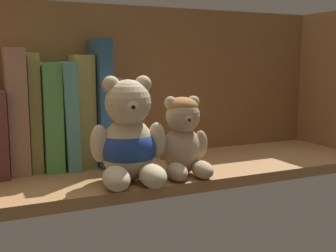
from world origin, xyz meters
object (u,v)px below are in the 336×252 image
object	(u,v)px
book_4	(49,116)
teddy_bear_larger	(129,141)
book_5	(65,114)
teddy_bear_smaller	(183,138)
book_3	(32,112)
book_6	(81,110)
book_7	(97,102)
book_8	(110,120)
book_2	(15,110)

from	to	relation	value
book_4	teddy_bear_larger	world-z (taller)	book_4
book_5	teddy_bear_smaller	bearing A→B (deg)	-42.58
book_5	teddy_bear_smaller	world-z (taller)	book_5
book_3	book_6	size ratio (longest dim) A/B	1.02
teddy_bear_smaller	book_3	bearing A→B (deg)	145.74
book_3	book_7	world-z (taller)	book_7
book_3	teddy_bear_larger	distance (cm)	21.38
book_4	book_7	size ratio (longest dim) A/B	0.82
teddy_bear_smaller	book_8	bearing A→B (deg)	117.68
book_7	book_2	bearing A→B (deg)	180.00
teddy_bear_smaller	book_7	bearing A→B (deg)	124.63
book_2	book_8	size ratio (longest dim) A/B	1.33
book_7	book_8	size ratio (longest dim) A/B	1.44
book_6	book_8	xyz separation A→B (cm)	(5.92, 0.00, -2.23)
book_3	book_5	size ratio (longest dim) A/B	1.08
book_2	book_7	bearing A→B (deg)	0.00
teddy_bear_larger	book_2	bearing A→B (deg)	135.29
book_2	book_6	distance (cm)	12.39
book_2	teddy_bear_smaller	distance (cm)	31.62
book_8	teddy_bear_smaller	world-z (taller)	book_8
book_5	teddy_bear_larger	bearing A→B (deg)	-66.03
book_8	teddy_bear_larger	xyz separation A→B (cm)	(-1.89, -16.24, -1.48)
book_2	book_6	xyz separation A→B (cm)	(12.38, 0.00, -0.59)
book_4	book_7	bearing A→B (deg)	0.00
book_4	book_6	xyz separation A→B (cm)	(6.34, 0.00, 0.72)
book_2	book_5	world-z (taller)	book_2
book_2	teddy_bear_smaller	size ratio (longest dim) A/B	1.60
book_7	teddy_bear_smaller	world-z (taller)	book_7
teddy_bear_smaller	book_6	bearing A→B (deg)	131.69
book_4	book_7	xyz separation A→B (cm)	(9.57, 0.00, 2.26)
book_3	book_7	xyz separation A→B (cm)	(12.57, 0.00, 1.37)
book_4	teddy_bear_larger	bearing A→B (deg)	-57.45
book_5	book_6	bearing A→B (deg)	0.00
book_4	teddy_bear_smaller	bearing A→B (deg)	-37.94
book_8	teddy_bear_larger	bearing A→B (deg)	-96.65
book_3	book_6	world-z (taller)	book_3
book_2	teddy_bear_larger	xyz separation A→B (cm)	(16.40, -16.24, -4.30)
book_6	book_8	world-z (taller)	book_6
book_2	teddy_bear_smaller	world-z (taller)	book_2
book_4	teddy_bear_smaller	distance (cm)	26.51
book_7	teddy_bear_smaller	xyz separation A→B (cm)	(11.17, -16.17, -5.57)
teddy_bear_larger	book_8	bearing A→B (deg)	83.35
book_3	teddy_bear_smaller	world-z (taller)	book_3
book_4	teddy_bear_smaller	xyz separation A→B (cm)	(20.74, -16.17, -3.31)
book_5	teddy_bear_larger	xyz separation A→B (cm)	(7.22, -16.24, -3.05)
book_3	teddy_bear_larger	bearing A→B (deg)	-50.55
book_8	book_2	bearing A→B (deg)	180.00
book_6	book_7	bearing A→B (deg)	0.00
book_3	book_7	bearing A→B (deg)	0.00
book_3	book_8	world-z (taller)	book_3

